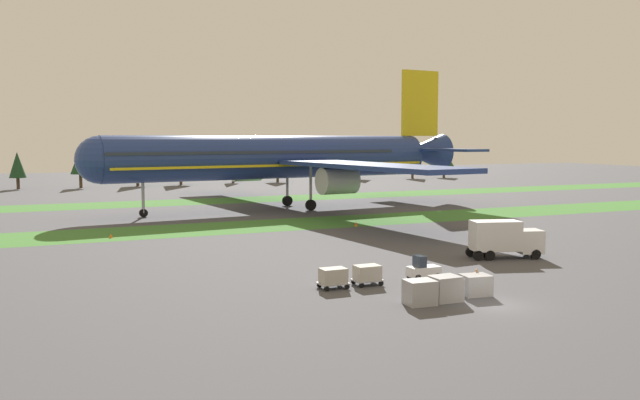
{
  "coord_description": "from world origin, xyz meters",
  "views": [
    {
      "loc": [
        -28.69,
        -35.6,
        11.33
      ],
      "look_at": [
        2.69,
        36.08,
        4.0
      ],
      "focal_mm": 37.04,
      "sensor_mm": 36.0,
      "label": 1
    }
  ],
  "objects_px": {
    "airliner": "(285,157)",
    "baggage_tug": "(423,270)",
    "catering_truck": "(505,238)",
    "taxiway_marker_0": "(111,236)",
    "uld_container_2": "(476,285)",
    "uld_container_3": "(445,289)",
    "taxiway_marker_1": "(356,224)",
    "ground_crew_marshaller": "(476,280)",
    "cargo_dolly_second": "(333,276)",
    "cargo_dolly_lead": "(367,273)",
    "uld_container_0": "(420,292)",
    "uld_container_1": "(446,289)"
  },
  "relations": [
    {
      "from": "ground_crew_marshaller",
      "to": "taxiway_marker_0",
      "type": "xyz_separation_m",
      "value": [
        -21.79,
        38.61,
        -0.7
      ]
    },
    {
      "from": "ground_crew_marshaller",
      "to": "taxiway_marker_0",
      "type": "distance_m",
      "value": 44.34
    },
    {
      "from": "cargo_dolly_lead",
      "to": "uld_container_0",
      "type": "bearing_deg",
      "value": 4.44
    },
    {
      "from": "uld_container_0",
      "to": "uld_container_1",
      "type": "xyz_separation_m",
      "value": [
        2.26,
        0.18,
        -0.04
      ]
    },
    {
      "from": "baggage_tug",
      "to": "cargo_dolly_second",
      "type": "xyz_separation_m",
      "value": [
        -7.92,
        0.04,
        0.1
      ]
    },
    {
      "from": "cargo_dolly_second",
      "to": "uld_container_2",
      "type": "height_order",
      "value": "cargo_dolly_second"
    },
    {
      "from": "uld_container_0",
      "to": "uld_container_1",
      "type": "bearing_deg",
      "value": 4.58
    },
    {
      "from": "airliner",
      "to": "baggage_tug",
      "type": "relative_size",
      "value": 30.48
    },
    {
      "from": "baggage_tug",
      "to": "uld_container_0",
      "type": "xyz_separation_m",
      "value": [
        -4.54,
        -6.75,
        0.03
      ]
    },
    {
      "from": "airliner",
      "to": "ground_crew_marshaller",
      "type": "distance_m",
      "value": 60.76
    },
    {
      "from": "cargo_dolly_lead",
      "to": "cargo_dolly_second",
      "type": "height_order",
      "value": "same"
    },
    {
      "from": "catering_truck",
      "to": "taxiway_marker_0",
      "type": "xyz_separation_m",
      "value": [
        -32.8,
        28.25,
        -1.71
      ]
    },
    {
      "from": "baggage_tug",
      "to": "taxiway_marker_1",
      "type": "xyz_separation_m",
      "value": [
        9.68,
        31.09,
        -0.51
      ]
    },
    {
      "from": "cargo_dolly_second",
      "to": "ground_crew_marshaller",
      "type": "relative_size",
      "value": 1.27
    },
    {
      "from": "uld_container_2",
      "to": "uld_container_3",
      "type": "distance_m",
      "value": 3.08
    },
    {
      "from": "catering_truck",
      "to": "taxiway_marker_1",
      "type": "bearing_deg",
      "value": -157.55
    },
    {
      "from": "cargo_dolly_second",
      "to": "uld_container_0",
      "type": "distance_m",
      "value": 7.59
    },
    {
      "from": "uld_container_2",
      "to": "uld_container_3",
      "type": "height_order",
      "value": "uld_container_3"
    },
    {
      "from": "baggage_tug",
      "to": "catering_truck",
      "type": "relative_size",
      "value": 0.36
    },
    {
      "from": "airliner",
      "to": "taxiway_marker_1",
      "type": "height_order",
      "value": "airliner"
    },
    {
      "from": "baggage_tug",
      "to": "cargo_dolly_lead",
      "type": "height_order",
      "value": "baggage_tug"
    },
    {
      "from": "baggage_tug",
      "to": "cargo_dolly_lead",
      "type": "xyz_separation_m",
      "value": [
        -5.02,
        0.03,
        0.1
      ]
    },
    {
      "from": "uld_container_0",
      "to": "baggage_tug",
      "type": "bearing_deg",
      "value": 56.1
    },
    {
      "from": "baggage_tug",
      "to": "taxiway_marker_1",
      "type": "bearing_deg",
      "value": 163.02
    },
    {
      "from": "catering_truck",
      "to": "taxiway_marker_0",
      "type": "relative_size",
      "value": 15.0
    },
    {
      "from": "baggage_tug",
      "to": "uld_container_2",
      "type": "xyz_separation_m",
      "value": [
        0.63,
        -6.05,
        -0.06
      ]
    },
    {
      "from": "taxiway_marker_0",
      "to": "catering_truck",
      "type": "bearing_deg",
      "value": -40.74
    },
    {
      "from": "ground_crew_marshaller",
      "to": "taxiway_marker_0",
      "type": "bearing_deg",
      "value": -108.85
    },
    {
      "from": "uld_container_1",
      "to": "taxiway_marker_0",
      "type": "relative_size",
      "value": 4.1
    },
    {
      "from": "catering_truck",
      "to": "taxiway_marker_1",
      "type": "xyz_separation_m",
      "value": [
        -2.59,
        26.03,
        -1.65
      ]
    },
    {
      "from": "uld_container_2",
      "to": "uld_container_3",
      "type": "relative_size",
      "value": 1.0
    },
    {
      "from": "ground_crew_marshaller",
      "to": "taxiway_marker_1",
      "type": "xyz_separation_m",
      "value": [
        8.42,
        36.39,
        -0.64
      ]
    },
    {
      "from": "uld_container_2",
      "to": "taxiway_marker_0",
      "type": "bearing_deg",
      "value": 118.26
    },
    {
      "from": "cargo_dolly_second",
      "to": "uld_container_3",
      "type": "bearing_deg",
      "value": 40.03
    },
    {
      "from": "ground_crew_marshaller",
      "to": "taxiway_marker_1",
      "type": "bearing_deg",
      "value": -151.32
    },
    {
      "from": "uld_container_0",
      "to": "uld_container_3",
      "type": "height_order",
      "value": "uld_container_3"
    },
    {
      "from": "taxiway_marker_0",
      "to": "taxiway_marker_1",
      "type": "bearing_deg",
      "value": -4.21
    },
    {
      "from": "baggage_tug",
      "to": "uld_container_2",
      "type": "height_order",
      "value": "baggage_tug"
    },
    {
      "from": "catering_truck",
      "to": "uld_container_0",
      "type": "bearing_deg",
      "value": -38.14
    },
    {
      "from": "cargo_dolly_second",
      "to": "uld_container_1",
      "type": "distance_m",
      "value": 8.7
    },
    {
      "from": "uld_container_0",
      "to": "uld_container_1",
      "type": "relative_size",
      "value": 1.0
    },
    {
      "from": "ground_crew_marshaller",
      "to": "cargo_dolly_lead",
      "type": "bearing_deg",
      "value": -88.58
    },
    {
      "from": "ground_crew_marshaller",
      "to": "uld_container_2",
      "type": "distance_m",
      "value": 1.0
    },
    {
      "from": "airliner",
      "to": "baggage_tug",
      "type": "xyz_separation_m",
      "value": [
        -8.8,
        -54.53,
        -7.56
      ]
    },
    {
      "from": "airliner",
      "to": "ground_crew_marshaller",
      "type": "xyz_separation_m",
      "value": [
        -7.54,
        -59.83,
        -7.43
      ]
    },
    {
      "from": "baggage_tug",
      "to": "cargo_dolly_second",
      "type": "bearing_deg",
      "value": -90.0
    },
    {
      "from": "uld_container_3",
      "to": "uld_container_0",
      "type": "bearing_deg",
      "value": -175.97
    },
    {
      "from": "taxiway_marker_0",
      "to": "uld_container_2",
      "type": "bearing_deg",
      "value": -61.74
    },
    {
      "from": "cargo_dolly_lead",
      "to": "uld_container_2",
      "type": "distance_m",
      "value": 8.3
    },
    {
      "from": "taxiway_marker_0",
      "to": "uld_container_3",
      "type": "bearing_deg",
      "value": -65.58
    }
  ]
}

